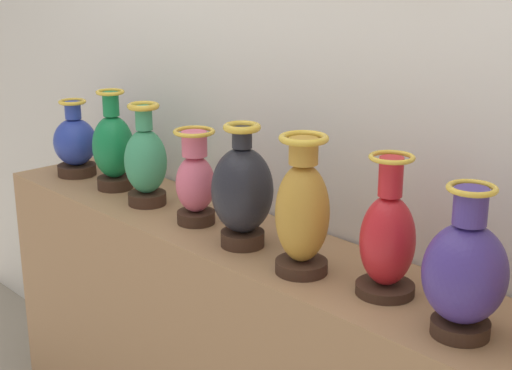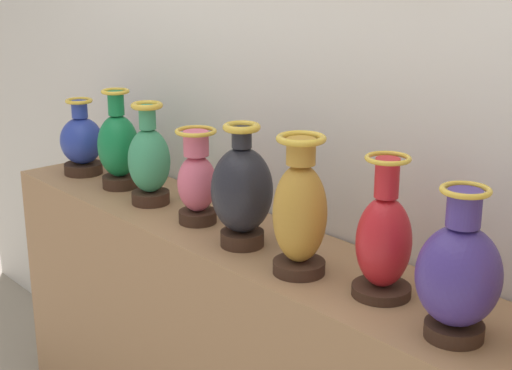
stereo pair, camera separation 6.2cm
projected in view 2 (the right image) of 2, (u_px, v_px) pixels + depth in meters
name	position (u px, v px, depth m)	size (l,w,h in m)	color
back_wall	(320.00, 98.00, 2.32)	(5.06, 0.14, 2.75)	silver
vase_cobalt	(82.00, 142.00, 2.94)	(0.16, 0.16, 0.29)	#382319
vase_emerald	(118.00, 147.00, 2.76)	(0.15, 0.15, 0.36)	#382319
vase_jade	(149.00, 161.00, 2.58)	(0.14, 0.14, 0.35)	#382319
vase_rose	(197.00, 180.00, 2.39)	(0.13, 0.13, 0.30)	#382319
vase_onyx	(242.00, 191.00, 2.19)	(0.18, 0.18, 0.37)	#382319
vase_ochre	(300.00, 212.00, 2.00)	(0.14, 0.14, 0.38)	#382319
vase_crimson	(384.00, 241.00, 1.87)	(0.15, 0.15, 0.36)	#382319
vase_indigo	(459.00, 275.00, 1.66)	(0.19, 0.19, 0.35)	#382319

